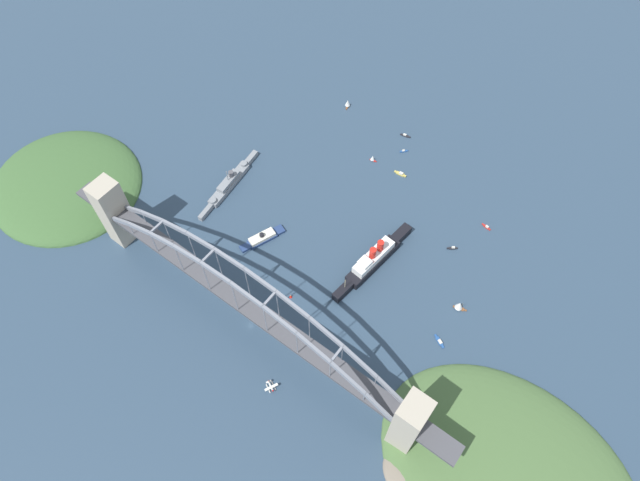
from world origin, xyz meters
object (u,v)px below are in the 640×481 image
small_boat_0 (404,151)px  seaplane_taxiing_near_bridge (271,387)px  small_boat_6 (348,103)px  harbor_ferry_steamer (262,238)px  channel_marker_buoy (291,296)px  harbor_arch_bridge (245,304)px  small_boat_8 (439,341)px  small_boat_4 (400,174)px  small_boat_5 (405,135)px  small_boat_2 (487,227)px  small_boat_1 (373,158)px  ocean_liner (374,259)px  small_boat_7 (452,248)px  small_boat_3 (459,305)px  naval_cruiser (229,183)px

small_boat_0 → seaplane_taxiing_near_bridge: bearing=-79.9°
small_boat_0 → small_boat_6: (-68.56, 15.53, 3.02)m
harbor_ferry_steamer → channel_marker_buoy: bearing=-28.2°
harbor_arch_bridge → small_boat_6: size_ratio=38.86×
small_boat_8 → harbor_ferry_steamer: bearing=-176.8°
harbor_ferry_steamer → small_boat_4: harbor_ferry_steamer is taller
harbor_arch_bridge → small_boat_5: harbor_arch_bridge is taller
small_boat_2 → small_boat_5: small_boat_5 is taller
small_boat_1 → channel_marker_buoy: small_boat_1 is taller
ocean_liner → small_boat_0: bearing=110.7°
small_boat_1 → small_boat_6: small_boat_6 is taller
small_boat_0 → small_boat_1: size_ratio=0.95×
harbor_ferry_steamer → small_boat_6: small_boat_6 is taller
harbor_ferry_steamer → small_boat_4: (48.83, 115.34, -1.33)m
small_boat_1 → small_boat_4: bearing=2.8°
small_boat_7 → small_boat_4: bearing=151.7°
harbor_arch_bridge → small_boat_3: (107.28, 96.41, -28.06)m
small_boat_5 → small_boat_7: (88.46, -75.32, 0.16)m
harbor_arch_bridge → small_boat_2: (91.06, 169.12, -31.57)m
small_boat_2 → small_boat_4: 80.44m
small_boat_5 → harbor_arch_bridge: bearing=-87.7°
naval_cruiser → small_boat_4: naval_cruiser is taller
seaplane_taxiing_near_bridge → small_boat_4: (-28.41, 198.81, -1.10)m
harbor_arch_bridge → harbor_ferry_steamer: harbor_arch_bridge is taller
small_boat_7 → small_boat_8: (29.59, -69.81, -0.21)m
ocean_liner → small_boat_4: ocean_liner is taller
small_boat_4 → small_boat_6: small_boat_6 is taller
small_boat_1 → small_boat_3: bearing=-31.8°
harbor_arch_bridge → small_boat_6: bearing=108.0°
naval_cruiser → small_boat_2: 202.91m
small_boat_1 → small_boat_8: 163.84m
harbor_ferry_steamer → channel_marker_buoy: 53.25m
small_boat_5 → naval_cruiser: bearing=-122.8°
small_boat_8 → small_boat_5: bearing=129.1°
small_boat_3 → small_boat_6: 210.61m
harbor_ferry_steamer → naval_cruiser: bearing=156.4°
small_boat_3 → small_boat_8: bearing=-85.9°
harbor_arch_bridge → seaplane_taxiing_near_bridge: harbor_arch_bridge is taller
small_boat_0 → channel_marker_buoy: 163.26m
small_boat_2 → small_boat_7: (-11.23, -32.36, 0.19)m
harbor_ferry_steamer → small_boat_3: bearing=14.6°
small_boat_3 → channel_marker_buoy: 116.91m
naval_cruiser → small_boat_4: 137.95m
harbor_ferry_steamer → small_boat_8: bearing=3.2°
small_boat_4 → small_boat_3: bearing=-38.8°
channel_marker_buoy → small_boat_5: bearing=95.6°
small_boat_4 → small_boat_7: bearing=-28.3°
small_boat_1 → small_boat_8: bearing=-40.2°
small_boat_3 → small_boat_4: bearing=141.2°
harbor_ferry_steamer → seaplane_taxiing_near_bridge: size_ratio=4.09×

